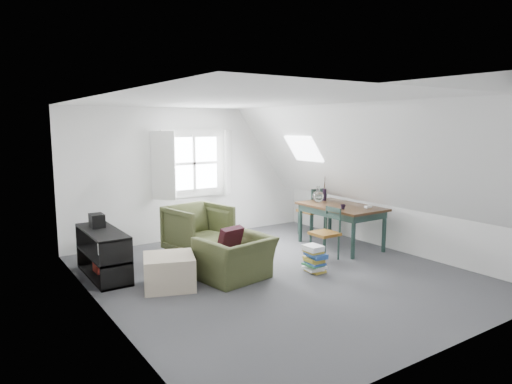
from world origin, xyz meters
TOP-DOWN VIEW (x-y plane):
  - floor at (0.00, 0.00)m, footprint 5.50×5.50m
  - ceiling at (0.00, 0.00)m, footprint 5.50×5.50m
  - wall_back at (0.00, 2.75)m, footprint 5.00×0.00m
  - wall_front at (0.00, -2.75)m, footprint 5.00×0.00m
  - wall_left at (-2.50, 0.00)m, footprint 0.00×5.50m
  - wall_right at (2.50, 0.00)m, footprint 0.00×5.50m
  - slope_left at (-1.55, 0.00)m, footprint 3.19×5.50m
  - slope_right at (1.55, 0.00)m, footprint 3.19×5.50m
  - dormer_window at (0.00, 2.68)m, footprint 1.71×0.35m
  - skylight at (1.55, 1.30)m, footprint 0.35×0.75m
  - armchair_near at (-0.63, 0.15)m, footprint 1.08×0.98m
  - armchair_far at (-0.49, 1.59)m, footprint 1.07×1.09m
  - throw_pillow at (-0.63, 0.30)m, footprint 0.42×0.30m
  - ottoman at (-1.54, 0.38)m, footprint 0.85×0.85m
  - dining_table at (1.86, 0.61)m, footprint 0.91×1.51m
  - demijohn at (1.71, 1.06)m, footprint 0.21×0.21m
  - vase_twigs at (1.96, 1.16)m, footprint 0.07×0.08m
  - cup at (1.61, 0.31)m, footprint 0.09×0.09m
  - paper_box at (2.06, 0.16)m, footprint 0.12×0.08m
  - dining_chair_far at (2.03, 1.56)m, footprint 0.45×0.45m
  - dining_chair_near at (1.13, 0.20)m, footprint 0.40×0.40m
  - media_shelf at (-2.15, 1.30)m, footprint 0.45×1.34m
  - electronics_box at (-2.15, 1.60)m, footprint 0.20×0.27m
  - magazine_stack at (0.52, -0.22)m, footprint 0.30×0.36m

SIDE VIEW (x-z plane):
  - floor at x=0.00m, z-range 0.00..0.00m
  - armchair_near at x=-0.63m, z-range -0.31..0.31m
  - armchair_far at x=-0.49m, z-range -0.43..0.43m
  - magazine_stack at x=0.52m, z-range 0.00..0.40m
  - ottoman at x=-1.54m, z-range 0.00..0.44m
  - media_shelf at x=-2.15m, z-range -0.03..0.65m
  - dining_chair_near at x=1.13m, z-range 0.02..0.86m
  - dining_chair_far at x=2.03m, z-range 0.02..0.98m
  - throw_pillow at x=-0.63m, z-range 0.35..0.74m
  - dining_table at x=1.86m, z-range 0.28..1.04m
  - cup at x=1.61m, z-range 0.72..0.80m
  - electronics_box at x=-2.15m, z-range 0.67..0.88m
  - paper_box at x=2.06m, z-range 0.76..0.80m
  - demijohn at x=1.71m, z-range 0.73..1.03m
  - vase_twigs at x=1.96m, z-range 0.60..1.16m
  - wall_back at x=0.00m, z-range -1.25..3.75m
  - wall_front at x=0.00m, z-range -1.25..3.75m
  - wall_left at x=-2.50m, z-range -1.50..4.00m
  - wall_right at x=2.50m, z-range -1.50..4.00m
  - dormer_window at x=0.00m, z-range 0.80..2.10m
  - skylight at x=1.55m, z-range 1.51..1.98m
  - slope_left at x=-1.55m, z-range -0.47..4.02m
  - slope_right at x=1.55m, z-range -0.47..4.02m
  - ceiling at x=0.00m, z-range 2.50..2.50m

